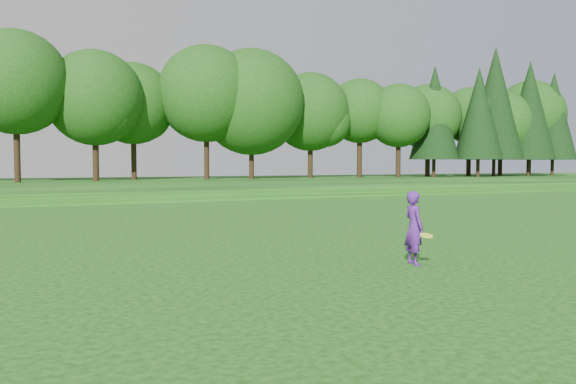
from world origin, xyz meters
name	(u,v)px	position (x,y,z in m)	size (l,w,h in m)	color
ground	(365,265)	(0.00, 0.00, 0.00)	(140.00, 140.00, 0.00)	#0F3C0B
berm	(125,186)	(0.00, 34.00, 0.30)	(130.00, 30.00, 0.60)	#0F3C0B
walking_path	(162,201)	(0.00, 20.00, 0.02)	(130.00, 1.60, 0.04)	gray
treeline	(116,88)	(0.00, 38.00, 8.10)	(104.00, 7.00, 15.00)	#0F4310
woman	(414,228)	(0.94, -0.36, 0.74)	(0.45, 0.96, 1.49)	#4F1C7F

